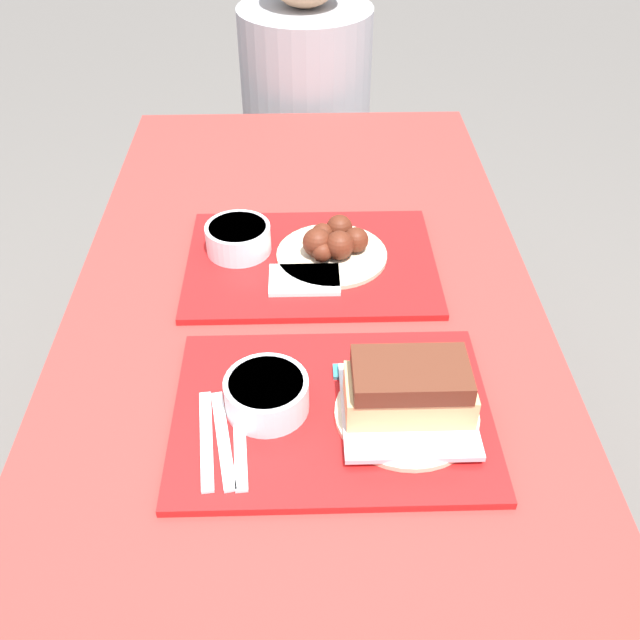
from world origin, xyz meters
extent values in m
plane|color=#605B56|center=(0.00, 0.00, 0.00)|extent=(12.00, 12.00, 0.00)
cube|color=maroon|center=(0.00, 0.00, 0.75)|extent=(0.79, 1.67, 0.04)
cylinder|color=maroon|center=(-0.33, 0.75, 0.36)|extent=(0.07, 0.07, 0.73)
cylinder|color=maroon|center=(0.33, 0.75, 0.36)|extent=(0.07, 0.07, 0.73)
cube|color=maroon|center=(0.00, 1.05, 0.45)|extent=(0.75, 0.28, 0.04)
cylinder|color=maroon|center=(-0.31, 1.05, 0.21)|extent=(0.06, 0.06, 0.43)
cylinder|color=maroon|center=(0.31, 1.05, 0.21)|extent=(0.06, 0.06, 0.43)
cube|color=red|center=(0.04, -0.18, 0.77)|extent=(0.44, 0.32, 0.01)
cube|color=red|center=(0.01, 0.19, 0.77)|extent=(0.44, 0.32, 0.01)
cylinder|color=silver|center=(-0.05, -0.17, 0.80)|extent=(0.12, 0.12, 0.05)
cylinder|color=beige|center=(-0.05, -0.17, 0.82)|extent=(0.10, 0.10, 0.01)
cylinder|color=beige|center=(0.14, -0.19, 0.78)|extent=(0.20, 0.20, 0.01)
cube|color=silver|center=(0.14, -0.19, 0.79)|extent=(0.18, 0.18, 0.01)
cube|color=#DBB275|center=(0.14, -0.19, 0.82)|extent=(0.17, 0.09, 0.05)
cube|color=#562819|center=(0.14, -0.19, 0.86)|extent=(0.15, 0.09, 0.03)
cube|color=white|center=(-0.11, -0.23, 0.78)|extent=(0.05, 0.17, 0.00)
cube|color=white|center=(-0.09, -0.23, 0.78)|extent=(0.03, 0.17, 0.00)
cube|color=white|center=(-0.13, -0.23, 0.78)|extent=(0.04, 0.17, 0.00)
cube|color=teal|center=(0.06, -0.10, 0.78)|extent=(0.04, 0.03, 0.01)
cylinder|color=silver|center=(-0.12, 0.22, 0.80)|extent=(0.12, 0.12, 0.05)
cylinder|color=beige|center=(-0.12, 0.22, 0.82)|extent=(0.10, 0.10, 0.01)
cylinder|color=beige|center=(0.05, 0.19, 0.78)|extent=(0.20, 0.20, 0.01)
sphere|color=#562314|center=(0.09, 0.20, 0.81)|extent=(0.04, 0.04, 0.04)
sphere|color=#562314|center=(0.06, 0.24, 0.81)|extent=(0.05, 0.05, 0.05)
sphere|color=#562314|center=(0.03, 0.22, 0.81)|extent=(0.04, 0.04, 0.04)
sphere|color=#562314|center=(0.02, 0.19, 0.81)|extent=(0.05, 0.05, 0.05)
sphere|color=#562314|center=(0.03, 0.17, 0.80)|extent=(0.04, 0.04, 0.04)
sphere|color=#562314|center=(0.06, 0.18, 0.81)|extent=(0.05, 0.05, 0.05)
cube|color=white|center=(0.00, 0.12, 0.78)|extent=(0.12, 0.08, 0.01)
cylinder|color=#9E9EA3|center=(0.01, 1.05, 0.71)|extent=(0.35, 0.35, 0.49)
camera|label=1|loc=(0.00, -0.85, 1.50)|focal=40.00mm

